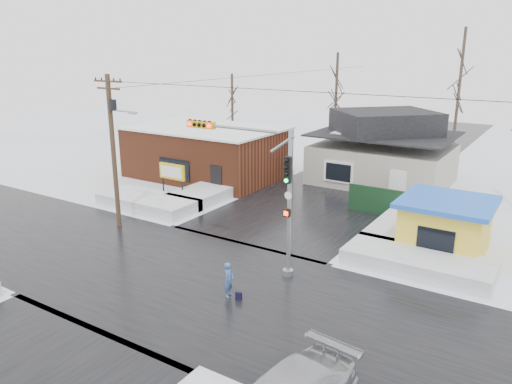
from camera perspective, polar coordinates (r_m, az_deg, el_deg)
The scene contains 19 objects.
ground at distance 23.96m, azimuth -8.45°, elevation -9.80°, with size 120.00×120.00×0.00m, color white.
road_ns at distance 23.95m, azimuth -8.45°, elevation -9.78°, with size 10.00×120.00×0.02m, color black.
road_ew at distance 23.95m, azimuth -8.45°, elevation -9.78°, with size 120.00×10.00×0.02m, color black.
snowbank_nw at distance 34.35m, azimuth -12.23°, elevation -1.14°, with size 7.00×3.00×0.80m, color white.
snowbank_ne at distance 25.72m, azimuth 18.02°, elevation -7.60°, with size 7.00×3.00×0.80m, color white.
snowbank_nside_w at distance 36.68m, azimuth -4.52°, elevation 0.30°, with size 3.00×8.00×0.80m, color white.
snowbank_nside_e at distance 30.70m, azimuth 16.88°, elevation -3.59°, with size 3.00×8.00×0.80m, color white.
traffic_signal at distance 23.23m, azimuth 0.45°, elevation 1.51°, with size 6.05×0.68×7.00m.
utility_pole at distance 30.15m, azimuth -15.97°, elevation 5.43°, with size 3.15×0.44×9.00m.
brick_building at distance 41.73m, azimuth -5.66°, elevation 4.60°, with size 12.20×8.20×4.12m.
marquee_sign at distance 35.67m, azimuth -9.57°, elevation 2.19°, with size 2.20×0.21×2.55m.
house at distance 40.77m, azimuth 14.36°, elevation 4.67°, with size 10.40×8.40×5.76m.
kiosk at distance 27.98m, azimuth 20.81°, elevation -3.59°, with size 4.60×4.60×2.88m.
fence at distance 32.50m, azimuth 17.10°, elevation -1.58°, with size 8.00×0.12×1.80m, color black.
tree_far_left at distance 45.96m, azimuth 9.23°, elevation 12.94°, with size 3.00×3.00×10.00m.
tree_far_mid at distance 44.85m, azimuth 22.53°, elevation 13.91°, with size 3.00×3.00×12.00m.
tree_far_west at distance 49.26m, azimuth -2.75°, elevation 11.48°, with size 3.00×3.00×8.00m.
pedestrian at distance 21.87m, azimuth -3.12°, elevation -10.01°, with size 0.57×0.37×1.56m, color #3B5CA5.
shopping_bag at distance 21.83m, azimuth -1.99°, elevation -11.84°, with size 0.28×0.12×0.35m, color black.
Camera 1 is at (14.39, -16.05, 10.45)m, focal length 35.00 mm.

